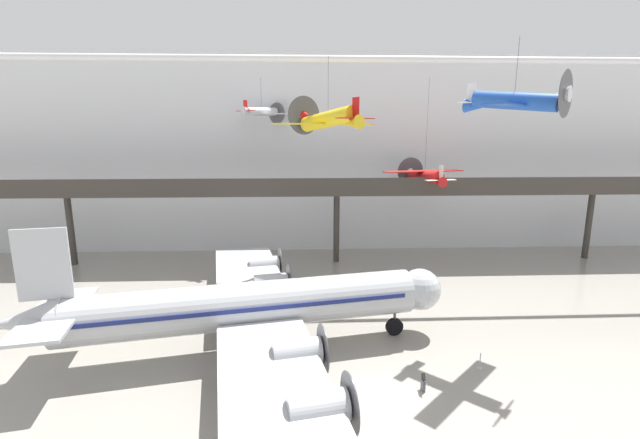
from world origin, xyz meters
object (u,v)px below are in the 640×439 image
Objects in this scene: suspended_plane_red_highwing at (425,176)px; suspended_plane_yellow_lowwing at (328,120)px; info_sign_pedestal at (423,384)px; airliner_silver_main at (244,307)px; suspended_plane_silver_racer at (262,112)px; suspended_plane_blue_trainer at (514,101)px; stanchion_barrier at (480,364)px.

suspended_plane_red_highwing is 17.18m from suspended_plane_yellow_lowwing.
info_sign_pedestal is at bearing 152.17° from suspended_plane_red_highwing.
suspended_plane_yellow_lowwing reaches higher than info_sign_pedestal.
airliner_silver_main is 16.66m from suspended_plane_yellow_lowwing.
suspended_plane_blue_trainer is at bearing -101.32° from suspended_plane_silver_racer.
stanchion_barrier is (9.14, -11.67, -15.67)m from suspended_plane_yellow_lowwing.
airliner_silver_main reaches higher than info_sign_pedestal.
suspended_plane_red_highwing is (-0.13, 19.06, -6.88)m from suspended_plane_blue_trainer.
airliner_silver_main is 27.73m from suspended_plane_red_highwing.
suspended_plane_red_highwing is at bearing 83.82° from stanchion_barrier.
suspended_plane_red_highwing is 1.98× the size of suspended_plane_silver_racer.
airliner_silver_main is 2.79× the size of suspended_plane_red_highwing.
airliner_silver_main reaches higher than stanchion_barrier.
suspended_plane_blue_trainer and suspended_plane_yellow_lowwing have the same top height.
suspended_plane_yellow_lowwing is 21.39m from info_sign_pedestal.
suspended_plane_yellow_lowwing is (6.74, -14.26, -1.23)m from suspended_plane_silver_racer.
airliner_silver_main is at bearing 110.87° from suspended_plane_yellow_lowwing.
suspended_plane_silver_racer reaches higher than airliner_silver_main.
suspended_plane_blue_trainer is 28.83m from suspended_plane_silver_racer.
suspended_plane_blue_trainer reaches higher than info_sign_pedestal.
suspended_plane_red_highwing is 27.72m from info_sign_pedestal.
suspended_plane_yellow_lowwing is (-11.75, 7.86, -0.98)m from suspended_plane_blue_trainer.
suspended_plane_blue_trainer reaches higher than airliner_silver_main.
suspended_plane_blue_trainer is (18.01, 1.04, 13.60)m from airliner_silver_main.
info_sign_pedestal is (11.54, -28.15, -16.77)m from suspended_plane_silver_racer.
suspended_plane_blue_trainer is 17.27m from stanchion_barrier.
suspended_plane_yellow_lowwing is at bearing 128.08° from stanchion_barrier.
suspended_plane_blue_trainer is at bearing 37.27° from info_sign_pedestal.
airliner_silver_main is 4.89× the size of suspended_plane_blue_trainer.
airliner_silver_main is at bearing -130.92° from suspended_plane_blue_trainer.
stanchion_barrier is at bearing -78.59° from suspended_plane_blue_trainer.
stanchion_barrier is (15.88, -25.93, -16.90)m from suspended_plane_silver_racer.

